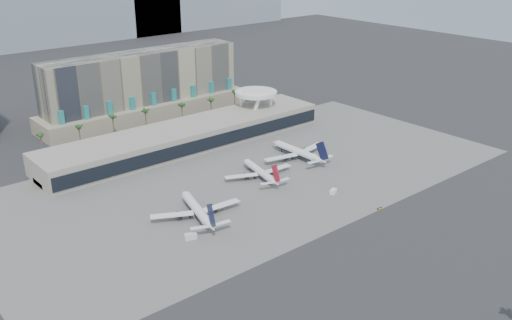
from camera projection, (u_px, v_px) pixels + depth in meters
ground at (331, 215)px, 242.56m from camera, size 900.00×900.00×0.00m
apron_pad at (250, 176)px, 281.69m from camera, size 260.00×130.00×0.06m
mountain_ridge at (14, 18)px, 582.55m from camera, size 680.00×60.00×70.00m
hotel at (144, 91)px, 366.39m from camera, size 140.00×30.00×42.00m
terminal at (188, 135)px, 318.31m from camera, size 170.00×32.50×14.50m
saucer_structure at (256, 95)px, 350.98m from camera, size 26.00×26.00×21.89m
palm_row at (165, 112)px, 346.02m from camera, size 157.80×2.80×13.10m
airliner_left at (197, 209)px, 239.67m from camera, size 38.88×40.32×14.24m
airliner_centre at (260, 172)px, 278.32m from camera, size 35.39×36.79×12.86m
airliner_right at (298, 152)px, 302.30m from camera, size 41.28×42.45×14.66m
service_vehicle_a at (191, 236)px, 223.36m from camera, size 5.33×3.81×2.36m
service_vehicle_b at (333, 191)px, 262.39m from camera, size 4.46×3.50×2.01m
taxiway_sign at (380, 209)px, 247.16m from camera, size 2.30×0.76×1.04m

